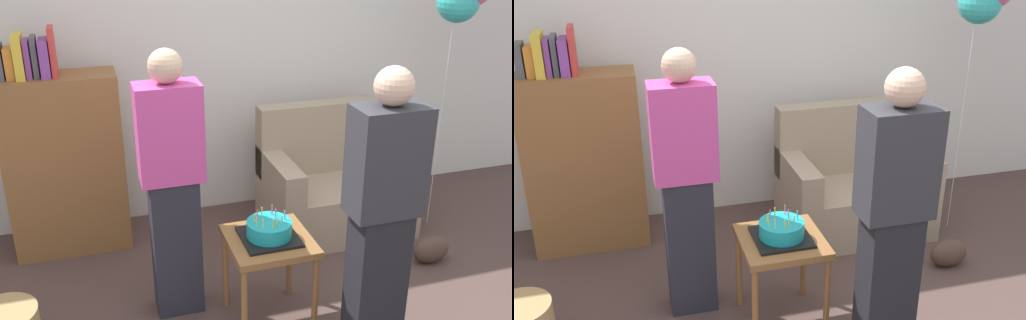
% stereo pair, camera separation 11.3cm
% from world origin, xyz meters
% --- Properties ---
extents(wall_back, '(6.00, 0.10, 2.70)m').
position_xyz_m(wall_back, '(0.00, 2.05, 1.35)').
color(wall_back, silver).
rests_on(wall_back, ground_plane).
extents(couch, '(1.10, 0.70, 0.96)m').
position_xyz_m(couch, '(0.72, 1.40, 0.34)').
color(couch, gray).
rests_on(couch, ground_plane).
extents(bookshelf, '(0.80, 0.36, 1.62)m').
position_xyz_m(bookshelf, '(-1.24, 1.68, 0.68)').
color(bookshelf, brown).
rests_on(bookshelf, ground_plane).
extents(side_table, '(0.48, 0.48, 0.57)m').
position_xyz_m(side_table, '(-0.14, 0.43, 0.48)').
color(side_table, brown).
rests_on(side_table, ground_plane).
extents(birthday_cake, '(0.32, 0.32, 0.17)m').
position_xyz_m(birthday_cake, '(-0.14, 0.43, 0.62)').
color(birthday_cake, black).
rests_on(birthday_cake, side_table).
extents(person_blowing_candles, '(0.36, 0.22, 1.63)m').
position_xyz_m(person_blowing_candles, '(-0.63, 0.71, 0.83)').
color(person_blowing_candles, '#23232D').
rests_on(person_blowing_candles, ground_plane).
extents(person_holding_cake, '(0.36, 0.22, 1.63)m').
position_xyz_m(person_holding_cake, '(0.31, -0.01, 0.83)').
color(person_holding_cake, black).
rests_on(person_holding_cake, ground_plane).
extents(handbag, '(0.28, 0.14, 0.20)m').
position_xyz_m(handbag, '(1.16, 0.68, 0.10)').
color(handbag, '#473328').
rests_on(handbag, ground_plane).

